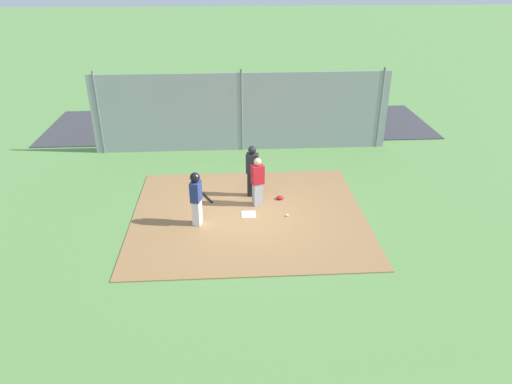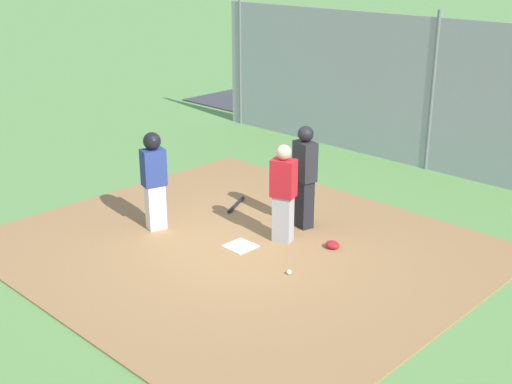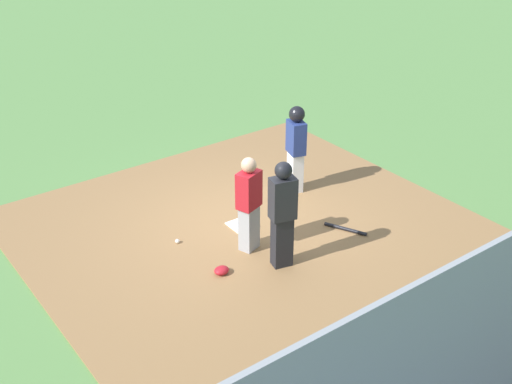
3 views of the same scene
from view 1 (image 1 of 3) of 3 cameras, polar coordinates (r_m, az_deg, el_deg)
The scene contains 14 objects.
ground_plane at distance 14.78m, azimuth -0.91°, elevation -2.85°, with size 140.00×140.00×0.00m, color #5B8947.
dirt_infield at distance 14.77m, azimuth -0.91°, elevation -2.80°, with size 7.20×6.40×0.03m, color olive.
home_plate at distance 14.76m, azimuth -0.91°, elevation -2.72°, with size 0.44×0.44×0.02m, color white.
catcher at distance 14.97m, azimuth 0.20°, elevation 1.32°, with size 0.44×0.37×1.63m.
umpire at distance 15.54m, azimuth -0.45°, elevation 2.68°, with size 0.43×0.34×1.77m.
runner at distance 13.92m, azimuth -7.26°, elevation -0.38°, with size 0.36×0.44×1.69m.
baseball_bat at distance 15.81m, azimuth -5.88°, elevation -0.68°, with size 0.06×0.06×0.76m, color black.
catcher_mask at distance 15.68m, azimuth 2.92°, elevation -0.68°, with size 0.24×0.20×0.12m, color #B21923.
baseball at distance 14.69m, azimuth 3.79°, elevation -2.82°, with size 0.07×0.07×0.07m, color white.
backstop_fence at distance 19.38m, azimuth -1.73°, elevation 9.58°, with size 12.00×0.10×3.35m.
parking_lot at distance 22.99m, azimuth -1.96°, elevation 8.19°, with size 18.00×5.20×0.04m, color #38383D.
parked_car_blue at distance 22.46m, azimuth 6.15°, elevation 9.20°, with size 4.40×2.34×1.28m.
parked_car_green at distance 22.41m, azimuth -3.29°, elevation 9.26°, with size 4.25×1.98×1.28m.
parked_car_silver at distance 23.31m, azimuth -9.37°, elevation 9.65°, with size 4.39×2.31×1.28m.
Camera 1 is at (0.55, 12.86, 7.26)m, focal length 33.12 mm.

